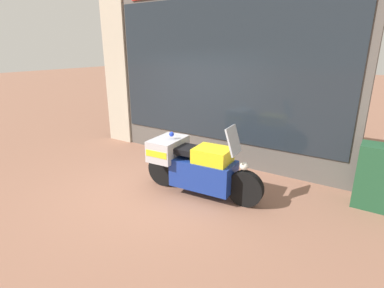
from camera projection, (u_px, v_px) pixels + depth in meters
name	position (u px, v px, depth m)	size (l,w,h in m)	color
ground_plane	(156.00, 187.00, 5.68)	(60.00, 60.00, 0.00)	#8E604C
shop_building	(196.00, 72.00, 6.85)	(6.31, 0.55, 3.95)	#56514C
window_display	(222.00, 139.00, 6.99)	(5.09, 0.30, 1.98)	slate
paramedic_motorcycle	(195.00, 164.00, 5.29)	(2.24, 0.79, 1.33)	black
utility_cabinet	(384.00, 178.00, 4.77)	(0.81, 0.44, 1.06)	#1E4C2D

